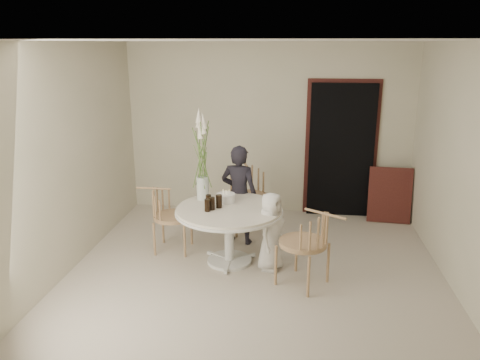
# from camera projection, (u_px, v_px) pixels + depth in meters

# --- Properties ---
(ground) EXTENTS (4.50, 4.50, 0.00)m
(ground) POSITION_uv_depth(u_px,v_px,m) (255.00, 272.00, 5.67)
(ground) COLOR #B8AE9D
(ground) RESTS_ON ground
(room_shell) EXTENTS (4.50, 4.50, 4.50)m
(room_shell) POSITION_uv_depth(u_px,v_px,m) (256.00, 141.00, 5.22)
(room_shell) COLOR silver
(room_shell) RESTS_ON ground
(doorway) EXTENTS (1.00, 0.10, 2.10)m
(doorway) POSITION_uv_depth(u_px,v_px,m) (341.00, 151.00, 7.33)
(doorway) COLOR black
(doorway) RESTS_ON ground
(door_trim) EXTENTS (1.12, 0.03, 2.22)m
(door_trim) POSITION_uv_depth(u_px,v_px,m) (341.00, 147.00, 7.35)
(door_trim) COLOR #4F201B
(door_trim) RESTS_ON ground
(table) EXTENTS (1.33, 1.33, 0.73)m
(table) POSITION_uv_depth(u_px,v_px,m) (229.00, 216.00, 5.78)
(table) COLOR silver
(table) RESTS_ON ground
(picture_frame) EXTENTS (0.66, 0.24, 0.85)m
(picture_frame) POSITION_uv_depth(u_px,v_px,m) (390.00, 195.00, 7.19)
(picture_frame) COLOR #4F201B
(picture_frame) RESTS_ON ground
(chair_far) EXTENTS (0.64, 0.67, 0.97)m
(chair_far) POSITION_uv_depth(u_px,v_px,m) (247.00, 187.00, 6.91)
(chair_far) COLOR tan
(chair_far) RESTS_ON ground
(chair_right) EXTENTS (0.71, 0.69, 0.94)m
(chair_right) POSITION_uv_depth(u_px,v_px,m) (313.00, 238.00, 5.17)
(chair_right) COLOR tan
(chair_right) RESTS_ON ground
(chair_left) EXTENTS (0.53, 0.50, 0.88)m
(chair_left) POSITION_uv_depth(u_px,v_px,m) (163.00, 210.00, 6.16)
(chair_left) COLOR tan
(chair_left) RESTS_ON ground
(girl) EXTENTS (0.56, 0.42, 1.38)m
(girl) POSITION_uv_depth(u_px,v_px,m) (239.00, 195.00, 6.36)
(girl) COLOR black
(girl) RESTS_ON ground
(boy) EXTENTS (0.45, 0.55, 0.98)m
(boy) POSITION_uv_depth(u_px,v_px,m) (271.00, 231.00, 5.65)
(boy) COLOR silver
(boy) RESTS_ON ground
(birthday_cake) EXTENTS (0.23, 0.23, 0.16)m
(birthday_cake) POSITION_uv_depth(u_px,v_px,m) (226.00, 198.00, 5.94)
(birthday_cake) COLOR white
(birthday_cake) RESTS_ON table
(cola_tumbler_a) EXTENTS (0.07, 0.07, 0.15)m
(cola_tumbler_a) POSITION_uv_depth(u_px,v_px,m) (207.00, 205.00, 5.61)
(cola_tumbler_a) COLOR black
(cola_tumbler_a) RESTS_ON table
(cola_tumbler_b) EXTENTS (0.07, 0.07, 0.16)m
(cola_tumbler_b) POSITION_uv_depth(u_px,v_px,m) (212.00, 204.00, 5.66)
(cola_tumbler_b) COLOR black
(cola_tumbler_b) RESTS_ON table
(cola_tumbler_c) EXTENTS (0.08, 0.08, 0.14)m
(cola_tumbler_c) POSITION_uv_depth(u_px,v_px,m) (208.00, 200.00, 5.79)
(cola_tumbler_c) COLOR black
(cola_tumbler_c) RESTS_ON table
(cola_tumbler_d) EXTENTS (0.09, 0.09, 0.16)m
(cola_tumbler_d) POSITION_uv_depth(u_px,v_px,m) (219.00, 201.00, 5.73)
(cola_tumbler_d) COLOR black
(cola_tumbler_d) RESTS_ON table
(plate_stack) EXTENTS (0.25, 0.25, 0.05)m
(plate_stack) POSITION_uv_depth(u_px,v_px,m) (269.00, 211.00, 5.56)
(plate_stack) COLOR silver
(plate_stack) RESTS_ON table
(flower_vase) EXTENTS (0.16, 0.16, 1.18)m
(flower_vase) POSITION_uv_depth(u_px,v_px,m) (202.00, 157.00, 5.91)
(flower_vase) COLOR silver
(flower_vase) RESTS_ON table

